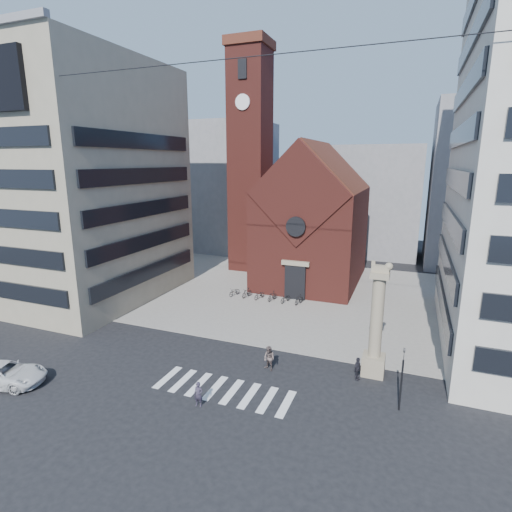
# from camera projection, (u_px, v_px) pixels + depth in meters

# --- Properties ---
(ground) EXTENTS (120.00, 120.00, 0.00)m
(ground) POSITION_uv_depth(u_px,v_px,m) (234.00, 368.00, 30.62)
(ground) COLOR black
(ground) RESTS_ON ground
(piazza) EXTENTS (46.00, 30.00, 0.05)m
(piazza) POSITION_uv_depth(u_px,v_px,m) (300.00, 294.00, 47.83)
(piazza) COLOR gray
(piazza) RESTS_ON ground
(zebra_crossing) EXTENTS (10.20, 3.20, 0.01)m
(zebra_crossing) POSITION_uv_depth(u_px,v_px,m) (223.00, 390.00, 27.70)
(zebra_crossing) COLOR white
(zebra_crossing) RESTS_ON ground
(church) EXTENTS (12.00, 16.65, 18.00)m
(church) POSITION_uv_depth(u_px,v_px,m) (314.00, 221.00, 51.46)
(church) COLOR maroon
(church) RESTS_ON ground
(campanile) EXTENTS (5.50, 5.50, 31.20)m
(campanile) POSITION_uv_depth(u_px,v_px,m) (250.00, 159.00, 55.89)
(campanile) COLOR maroon
(campanile) RESTS_ON ground
(building_left) EXTENTS (18.00, 20.00, 26.00)m
(building_left) POSITION_uv_depth(u_px,v_px,m) (76.00, 184.00, 45.18)
(building_left) COLOR gray
(building_left) RESTS_ON ground
(bg_block_left) EXTENTS (16.00, 14.00, 22.00)m
(bg_block_left) POSITION_uv_depth(u_px,v_px,m) (224.00, 187.00, 71.41)
(bg_block_left) COLOR gray
(bg_block_left) RESTS_ON ground
(bg_block_mid) EXTENTS (14.00, 12.00, 18.00)m
(bg_block_mid) POSITION_uv_depth(u_px,v_px,m) (376.00, 201.00, 67.19)
(bg_block_mid) COLOR gray
(bg_block_mid) RESTS_ON ground
(bg_block_right) EXTENTS (16.00, 14.00, 24.00)m
(bg_block_right) POSITION_uv_depth(u_px,v_px,m) (490.00, 186.00, 58.11)
(bg_block_right) COLOR gray
(bg_block_right) RESTS_ON ground
(lion_column) EXTENTS (1.63, 1.60, 8.68)m
(lion_column) POSITION_uv_depth(u_px,v_px,m) (376.00, 331.00, 28.99)
(lion_column) COLOR gray
(lion_column) RESTS_ON ground
(traffic_light) EXTENTS (0.13, 0.16, 4.30)m
(traffic_light) POSITION_uv_depth(u_px,v_px,m) (402.00, 378.00, 24.93)
(traffic_light) COLOR black
(traffic_light) RESTS_ON ground
(white_car) EXTENTS (6.27, 4.16, 1.60)m
(white_car) POSITION_uv_depth(u_px,v_px,m) (3.00, 374.00, 28.20)
(white_car) COLOR silver
(white_car) RESTS_ON ground
(pedestrian_0) EXTENTS (0.63, 0.44, 1.67)m
(pedestrian_0) POSITION_uv_depth(u_px,v_px,m) (198.00, 394.00, 25.70)
(pedestrian_0) COLOR #312B3C
(pedestrian_0) RESTS_ON ground
(pedestrian_1) EXTENTS (1.13, 1.01, 1.91)m
(pedestrian_1) POSITION_uv_depth(u_px,v_px,m) (269.00, 358.00, 30.13)
(pedestrian_1) COLOR #5C4D49
(pedestrian_1) RESTS_ON ground
(pedestrian_2) EXTENTS (0.70, 1.10, 1.74)m
(pedestrian_2) POSITION_uv_depth(u_px,v_px,m) (357.00, 369.00, 28.80)
(pedestrian_2) COLOR #222128
(pedestrian_2) RESTS_ON ground
(scooter_0) EXTENTS (1.10, 1.91, 0.95)m
(scooter_0) POSITION_uv_depth(u_px,v_px,m) (235.00, 292.00, 46.90)
(scooter_0) COLOR black
(scooter_0) RESTS_ON piazza
(scooter_1) EXTENTS (0.95, 1.82, 1.06)m
(scooter_1) POSITION_uv_depth(u_px,v_px,m) (247.00, 293.00, 46.34)
(scooter_1) COLOR black
(scooter_1) RESTS_ON piazza
(scooter_2) EXTENTS (1.10, 1.91, 0.95)m
(scooter_2) POSITION_uv_depth(u_px,v_px,m) (259.00, 295.00, 45.79)
(scooter_2) COLOR black
(scooter_2) RESTS_ON piazza
(scooter_3) EXTENTS (0.95, 1.82, 1.06)m
(scooter_3) POSITION_uv_depth(u_px,v_px,m) (272.00, 296.00, 45.23)
(scooter_3) COLOR black
(scooter_3) RESTS_ON piazza
(scooter_4) EXTENTS (1.10, 1.91, 0.95)m
(scooter_4) POSITION_uv_depth(u_px,v_px,m) (286.00, 298.00, 44.68)
(scooter_4) COLOR black
(scooter_4) RESTS_ON piazza
(scooter_5) EXTENTS (0.95, 1.82, 1.06)m
(scooter_5) POSITION_uv_depth(u_px,v_px,m) (299.00, 299.00, 44.12)
(scooter_5) COLOR black
(scooter_5) RESTS_ON piazza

